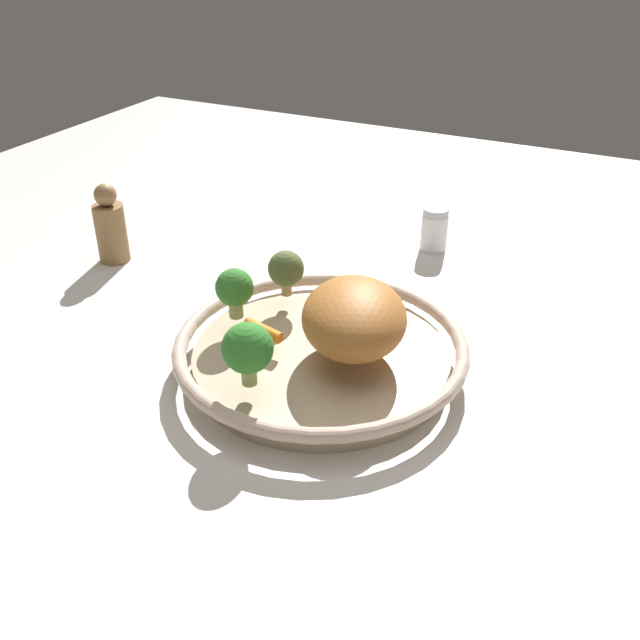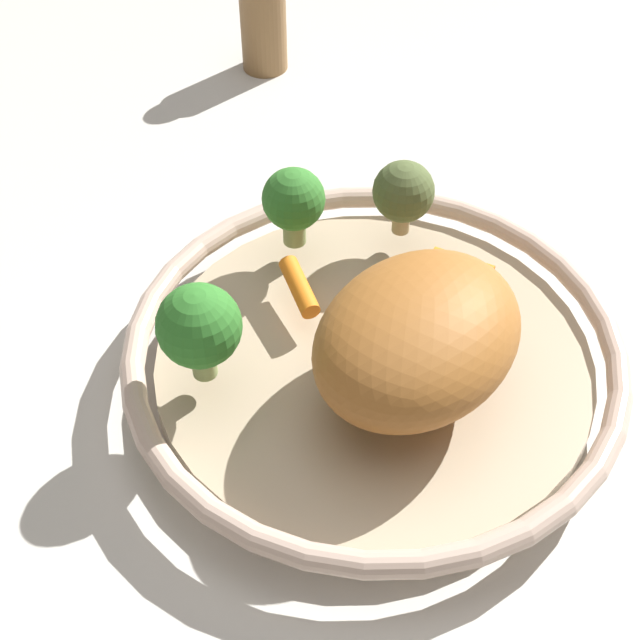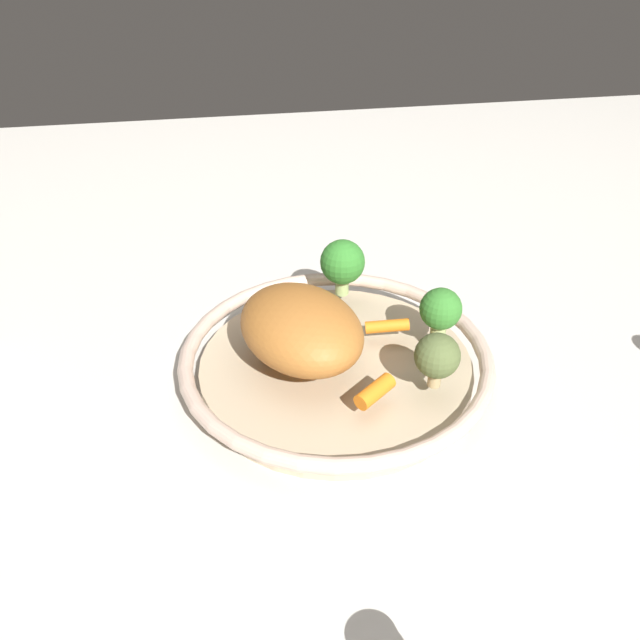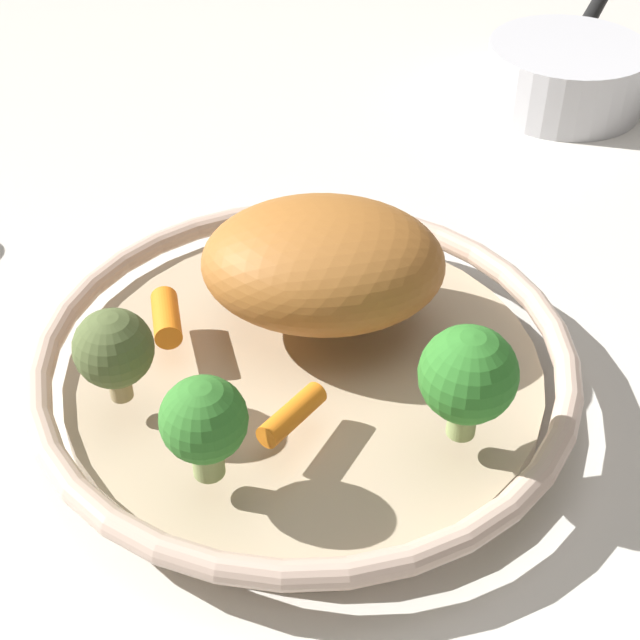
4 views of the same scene
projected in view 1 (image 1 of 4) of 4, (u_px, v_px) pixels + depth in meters
name	position (u px, v px, depth m)	size (l,w,h in m)	color
ground_plane	(321.00, 369.00, 0.87)	(2.02, 2.02, 0.00)	beige
serving_bowl	(321.00, 353.00, 0.86)	(0.35, 0.35, 0.04)	tan
roast_chicken_piece	(354.00, 317.00, 0.82)	(0.16, 0.12, 0.07)	#A5632A
baby_carrot_near_rim	(335.00, 296.00, 0.92)	(0.02, 0.02, 0.05)	orange
baby_carrot_left	(263.00, 330.00, 0.85)	(0.01, 0.01, 0.05)	orange
broccoli_floret_edge	(286.00, 269.00, 0.93)	(0.05, 0.05, 0.06)	tan
broccoli_floret_small	(248.00, 349.00, 0.75)	(0.06, 0.06, 0.07)	#95AB66
broccoli_floret_large	(235.00, 288.00, 0.88)	(0.05, 0.05, 0.06)	#97A966
salt_shaker	(434.00, 229.00, 1.15)	(0.04, 0.04, 0.07)	white
pepper_mill	(110.00, 227.00, 1.10)	(0.05, 0.05, 0.12)	olive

